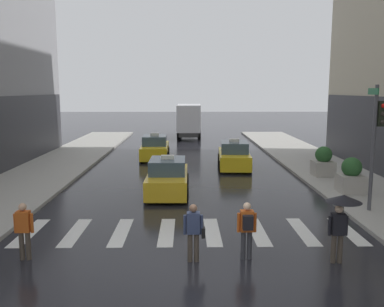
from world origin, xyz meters
TOP-DOWN VIEW (x-y plane):
  - ground_plane at (0.00, 0.00)m, footprint 160.00×160.00m
  - crosswalk_markings at (-0.00, 3.00)m, footprint 11.30×2.80m
  - traffic_light_pole at (7.07, 4.95)m, footprint 0.44×0.84m
  - taxi_lead at (-0.97, 8.30)m, footprint 1.95×4.55m
  - taxi_second at (2.83, 14.56)m, footprint 2.12×4.63m
  - taxi_third at (-2.30, 18.08)m, footprint 1.98×4.56m
  - box_truck at (0.17, 30.36)m, footprint 2.40×7.58m
  - pedestrian_with_umbrella at (4.14, 0.42)m, footprint 0.96×0.96m
  - pedestrian_with_backpack at (1.59, 0.69)m, footprint 0.55×0.43m
  - pedestrian_with_handbag at (0.10, 0.57)m, footprint 0.60×0.24m
  - pedestrian_plain_coat at (-4.66, 0.76)m, footprint 0.55×0.24m
  - planter_near_corner at (7.37, 7.79)m, footprint 1.10×1.10m
  - planter_mid_block at (7.31, 11.45)m, footprint 1.10×1.10m

SIDE VIEW (x-z plane):
  - ground_plane at x=0.00m, z-range 0.00..0.00m
  - crosswalk_markings at x=0.00m, z-range 0.00..0.01m
  - taxi_lead at x=-0.97m, z-range -0.18..1.63m
  - taxi_second at x=2.83m, z-range -0.18..1.63m
  - taxi_third at x=-2.30m, z-range -0.18..1.63m
  - planter_near_corner at x=7.37m, z-range 0.07..1.67m
  - planter_mid_block at x=7.31m, z-range 0.07..1.67m
  - pedestrian_with_handbag at x=0.10m, z-range 0.11..1.76m
  - pedestrian_plain_coat at x=-4.66m, z-range 0.11..1.76m
  - pedestrian_with_backpack at x=1.59m, z-range 0.15..1.80m
  - pedestrian_with_umbrella at x=4.14m, z-range 0.55..2.49m
  - box_truck at x=0.17m, z-range 0.18..3.53m
  - traffic_light_pole at x=7.07m, z-range 0.86..5.66m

